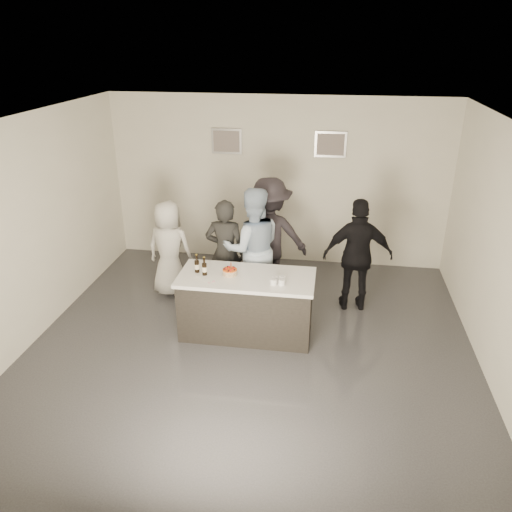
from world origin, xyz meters
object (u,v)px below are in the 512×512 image
beer_bottle_a (197,264)px  person_main_black (226,253)px  person_guest_left (170,249)px  person_guest_back (269,237)px  cake (230,272)px  bar_counter (247,305)px  beer_bottle_b (204,266)px  person_main_blue (253,248)px  person_guest_right (358,256)px

beer_bottle_a → person_main_black: bearing=74.6°
person_guest_left → person_guest_back: person_guest_back is taller
cake → beer_bottle_a: 0.47m
cake → bar_counter: bearing=-0.8°
beer_bottle_b → person_main_black: size_ratio=0.15×
bar_counter → beer_bottle_a: size_ratio=7.15×
bar_counter → beer_bottle_a: beer_bottle_a is taller
person_guest_back → person_main_blue: bearing=53.7°
cake → beer_bottle_b: (-0.34, -0.05, 0.09)m
person_main_blue → person_guest_left: person_main_blue is taller
cake → person_guest_back: bearing=74.2°
cake → beer_bottle_b: 0.36m
beer_bottle_a → person_guest_left: (-0.72, 0.99, -0.25)m
person_main_black → person_guest_right: person_guest_right is taller
beer_bottle_a → person_main_blue: 1.06m
person_main_blue → person_guest_left: (-1.37, 0.15, -0.16)m
bar_counter → person_main_blue: person_main_blue is taller
beer_bottle_a → beer_bottle_b: size_ratio=1.00×
person_guest_left → beer_bottle_a: bearing=134.1°
person_guest_back → bar_counter: bearing=70.2°
beer_bottle_a → bar_counter: bearing=-1.4°
person_main_black → person_main_blue: bearing=-177.1°
person_main_blue → bar_counter: bearing=76.3°
person_main_black → person_guest_left: size_ratio=1.08×
cake → beer_bottle_a: beer_bottle_a is taller
person_guest_back → person_guest_right: bearing=152.4°
bar_counter → person_main_blue: size_ratio=0.98×
person_main_blue → person_guest_left: bearing=-23.5°
cake → beer_bottle_b: beer_bottle_b is taller
beer_bottle_a → person_main_black: 0.87m
person_main_blue → person_main_black: bearing=-14.6°
bar_counter → person_main_black: bearing=119.4°
person_main_black → person_guest_right: size_ratio=0.96×
beer_bottle_b → person_main_blue: size_ratio=0.14×
beer_bottle_a → person_guest_back: 1.54m
beer_bottle_b → person_main_blue: person_main_blue is taller
person_main_blue → person_guest_right: size_ratio=1.08×
person_main_black → person_guest_left: 0.97m
person_guest_back → cake: bearing=60.4°
cake → person_main_blue: size_ratio=0.10×
beer_bottle_b → cake: bearing=9.1°
cake → beer_bottle_a: size_ratio=0.77×
bar_counter → beer_bottle_a: (-0.69, 0.02, 0.58)m
cake → beer_bottle_b: bearing=-170.9°
cake → person_guest_back: 1.36m
person_main_blue → person_guest_back: bearing=-129.7°
bar_counter → cake: (-0.23, 0.00, 0.49)m
bar_counter → person_main_blue: bearing=93.5°
person_guest_left → person_guest_back: (1.56, 0.30, 0.18)m
person_guest_left → person_guest_back: bearing=-161.0°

